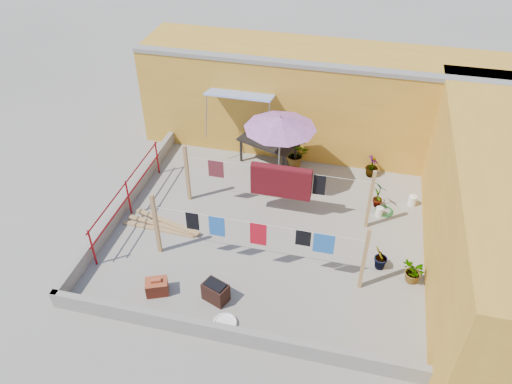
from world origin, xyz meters
TOP-DOWN VIEW (x-y plane):
  - ground at (0.00, 0.00)m, footprint 80.00×80.00m
  - wall_back at (0.50, 4.69)m, footprint 11.00×3.27m
  - wall_right at (5.20, 0.00)m, footprint 2.40×9.00m
  - parapet_front at (0.00, -3.58)m, footprint 8.30×0.16m
  - parapet_left at (-4.08, 0.00)m, footprint 0.16×7.30m
  - red_railing at (-3.85, -0.20)m, footprint 0.05×4.20m
  - clothesline_rig at (0.12, 0.52)m, footprint 5.09×2.35m
  - patio_umbrella at (-0.14, 1.93)m, footprint 2.63×2.63m
  - outdoor_table at (-0.71, 3.09)m, footprint 1.98×1.46m
  - brick_stack at (-2.03, -2.69)m, footprint 0.61×0.53m
  - lumber_pile at (-2.78, -0.54)m, footprint 2.18×0.68m
  - brazier at (-0.66, -2.56)m, footprint 0.66×0.55m
  - white_basin at (-0.26, -3.20)m, footprint 0.53×0.53m
  - water_jug_a at (3.70, 2.02)m, footprint 0.22×0.22m
  - water_jug_b at (2.82, 1.33)m, footprint 0.20×0.20m
  - green_hose at (2.96, 1.53)m, footprint 0.51×0.51m
  - plant_back_a at (0.16, 3.20)m, footprint 0.83×0.74m
  - plant_back_b at (2.49, 3.20)m, footprint 0.39×0.39m
  - plant_right_a at (2.75, 1.73)m, footprint 0.53×0.54m
  - plant_right_b at (2.91, -0.71)m, footprint 0.40×0.46m
  - plant_right_c at (3.70, -0.95)m, footprint 0.66×0.71m

SIDE VIEW (x-z plane):
  - ground at x=0.00m, z-range 0.00..0.00m
  - green_hose at x=2.96m, z-range 0.00..0.07m
  - white_basin at x=-0.26m, z-range 0.00..0.09m
  - lumber_pile at x=-2.78m, z-range 0.00..0.13m
  - water_jug_b at x=2.82m, z-range -0.02..0.29m
  - water_jug_a at x=3.70m, z-range -0.02..0.33m
  - brick_stack at x=-2.03m, z-range -0.03..0.41m
  - parapet_front at x=0.00m, z-range 0.00..0.44m
  - parapet_left at x=-4.08m, z-range 0.00..0.44m
  - brazier at x=-0.66m, z-range -0.01..0.50m
  - plant_right_c at x=3.70m, z-range 0.00..0.63m
  - plant_back_b at x=2.49m, z-range 0.00..0.69m
  - plant_right_b at x=2.91m, z-range 0.00..0.73m
  - plant_back_a at x=0.16m, z-range 0.00..0.85m
  - plant_right_a at x=2.75m, z-range 0.00..0.86m
  - red_railing at x=-3.85m, z-range 0.17..1.27m
  - outdoor_table at x=-0.71m, z-range 0.34..1.17m
  - clothesline_rig at x=0.12m, z-range 0.15..1.95m
  - wall_right at x=5.20m, z-range 0.00..3.20m
  - wall_back at x=0.50m, z-range 0.00..3.21m
  - patio_umbrella at x=-0.14m, z-range 0.96..3.38m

